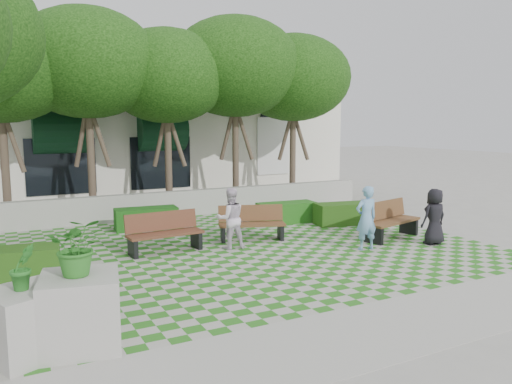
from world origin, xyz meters
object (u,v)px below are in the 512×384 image
bench_mid (252,224)px  person_dark (434,217)px  planter_front (80,295)px  hedge_east (345,214)px  person_blue (366,218)px  planter_back (26,319)px  bench_east (390,221)px  person_white (230,218)px  bench_west (164,233)px  hedge_midright (287,213)px  hedge_west (9,265)px  hedge_midleft (146,218)px

bench_mid → person_dark: 4.99m
planter_front → person_dark: (9.48, 2.10, -0.03)m
hedge_east → planter_front: (-9.07, -5.42, 0.44)m
person_blue → planter_back: bearing=23.0°
planter_front → person_dark: planter_front is taller
bench_east → person_white: person_white is taller
bench_west → hedge_midright: bench_west is taller
planter_back → person_white: 6.64m
hedge_west → person_white: 5.27m
person_blue → person_dark: size_ratio=1.10×
hedge_midleft → person_dark: (6.36, -5.62, 0.43)m
hedge_east → hedge_midright: 1.92m
hedge_midright → hedge_midleft: bearing=164.8°
planter_back → person_white: (5.13, 4.21, 0.26)m
bench_east → planter_front: bearing=-174.8°
hedge_midleft → person_dark: person_dark is taller
planter_back → person_white: size_ratio=1.01×
bench_east → bench_west: (-6.16, 1.55, -0.02)m
hedge_west → planter_back: planter_back is taller
bench_east → hedge_midright: (-1.42, 3.32, -0.17)m
person_dark → person_white: person_white is taller
bench_west → planter_back: size_ratio=1.21×
hedge_midleft → planter_front: bearing=-112.0°
hedge_midright → person_white: (-3.10, -2.26, 0.47)m
person_dark → hedge_midleft: bearing=-39.7°
bench_mid → hedge_midleft: (-2.23, 2.83, -0.14)m
bench_west → hedge_west: 3.71m
bench_east → person_dark: size_ratio=1.39×
bench_mid → hedge_midleft: bench_mid is taller
hedge_midright → hedge_midleft: size_ratio=1.02×
bench_mid → hedge_west: bench_mid is taller
hedge_midright → person_blue: person_blue is taller
planter_front → person_blue: planter_front is taller
bench_mid → person_blue: 3.20m
person_blue → bench_west: bearing=-19.2°
hedge_west → hedge_midleft: bearing=43.8°
bench_west → person_blue: size_ratio=1.17×
bench_east → planter_front: (-8.93, -3.21, 0.28)m
hedge_west → person_blue: person_blue is taller
bench_west → hedge_midright: (4.74, 1.77, -0.15)m
bench_mid → person_white: size_ratio=1.21×
planter_back → person_dark: (10.20, 2.03, 0.22)m
hedge_midright → bench_mid: bearing=-142.8°
bench_east → hedge_midright: bench_east is taller
person_blue → hedge_midright: bearing=-84.2°
bench_east → bench_mid: bench_east is taller
hedge_midright → planter_back: planter_back is taller
planter_back → person_blue: bearing=16.7°
hedge_west → planter_back: bearing=-88.3°
planter_back → person_dark: planter_back is taller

